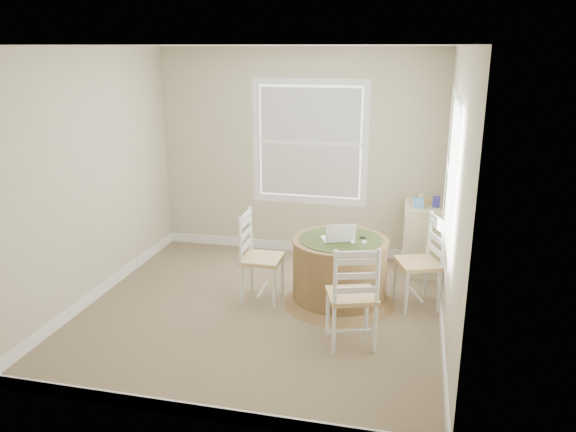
% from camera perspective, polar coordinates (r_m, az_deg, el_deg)
% --- Properties ---
extents(room, '(3.64, 3.64, 2.64)m').
position_cam_1_polar(room, '(5.50, -0.82, 3.25)').
color(room, '#75684A').
rests_on(room, ground).
extents(round_table, '(1.17, 1.17, 0.71)m').
position_cam_1_polar(round_table, '(5.87, 5.27, -5.29)').
color(round_table, olive).
rests_on(round_table, ground).
extents(chair_left, '(0.41, 0.43, 0.95)m').
position_cam_1_polar(chair_left, '(5.87, -2.65, -4.32)').
color(chair_left, white).
rests_on(chair_left, ground).
extents(chair_near, '(0.52, 0.51, 0.95)m').
position_cam_1_polar(chair_near, '(5.06, 6.49, -7.99)').
color(chair_near, white).
rests_on(chair_near, ground).
extents(chair_right, '(0.52, 0.54, 0.95)m').
position_cam_1_polar(chair_right, '(5.90, 13.09, -4.66)').
color(chair_right, white).
rests_on(chair_right, ground).
extents(laptop, '(0.38, 0.36, 0.22)m').
position_cam_1_polar(laptop, '(5.71, 5.13, -2.20)').
color(laptop, white).
rests_on(laptop, round_table).
extents(mouse, '(0.07, 0.10, 0.03)m').
position_cam_1_polar(mouse, '(5.68, 6.56, -2.59)').
color(mouse, white).
rests_on(mouse, round_table).
extents(phone, '(0.06, 0.10, 0.02)m').
position_cam_1_polar(phone, '(5.69, 7.78, -2.68)').
color(phone, '#B7BABF').
rests_on(phone, round_table).
extents(keys, '(0.07, 0.06, 0.02)m').
position_cam_1_polar(keys, '(5.81, 7.58, -2.21)').
color(keys, black).
rests_on(keys, round_table).
extents(corner_chest, '(0.48, 0.63, 0.83)m').
position_cam_1_polar(corner_chest, '(6.86, 13.48, -2.15)').
color(corner_chest, beige).
rests_on(corner_chest, ground).
extents(tissue_box, '(0.12, 0.12, 0.10)m').
position_cam_1_polar(tissue_box, '(6.59, 13.08, 1.28)').
color(tissue_box, '#5B99D0').
rests_on(tissue_box, corner_chest).
extents(box_yellow, '(0.15, 0.10, 0.06)m').
position_cam_1_polar(box_yellow, '(6.77, 14.34, 1.42)').
color(box_yellow, gold).
rests_on(box_yellow, corner_chest).
extents(box_blue, '(0.08, 0.08, 0.12)m').
position_cam_1_polar(box_blue, '(6.65, 14.89, 1.39)').
color(box_blue, navy).
rests_on(box_blue, corner_chest).
extents(cup_cream, '(0.07, 0.07, 0.09)m').
position_cam_1_polar(cup_cream, '(6.88, 13.36, 1.88)').
color(cup_cream, beige).
rests_on(cup_cream, corner_chest).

